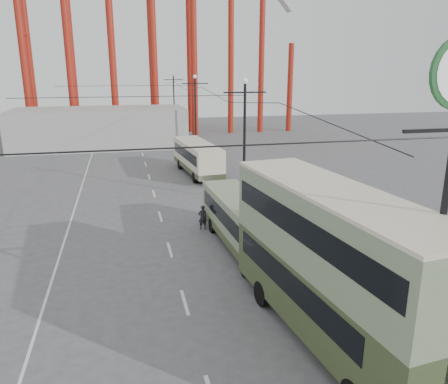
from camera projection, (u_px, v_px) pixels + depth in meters
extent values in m
plane|color=#4E4E51|center=(228.00, 355.00, 15.66)|extent=(160.00, 160.00, 0.00)
cube|color=silver|center=(157.00, 204.00, 33.26)|extent=(0.15, 82.00, 0.01)
cube|color=silver|center=(235.00, 195.00, 35.60)|extent=(0.12, 120.00, 0.01)
cube|color=silver|center=(76.00, 206.00, 32.89)|extent=(0.12, 120.00, 0.01)
cylinder|color=black|center=(437.00, 259.00, 12.86)|extent=(0.20, 0.20, 9.00)
cylinder|color=black|center=(419.00, 380.00, 14.01)|extent=(0.44, 0.44, 0.50)
cylinder|color=black|center=(244.00, 144.00, 32.55)|extent=(0.20, 0.20, 9.00)
cylinder|color=black|center=(244.00, 199.00, 33.70)|extent=(0.44, 0.44, 0.50)
cube|color=black|center=(245.00, 92.00, 31.53)|extent=(3.20, 0.10, 0.10)
sphere|color=white|center=(245.00, 81.00, 31.31)|extent=(0.44, 0.44, 0.44)
cylinder|color=black|center=(196.00, 116.00, 53.18)|extent=(0.20, 0.20, 9.00)
cylinder|color=black|center=(196.00, 150.00, 54.33)|extent=(0.44, 0.44, 0.50)
cube|color=black|center=(195.00, 83.00, 52.16)|extent=(3.20, 0.10, 0.10)
sphere|color=white|center=(195.00, 77.00, 51.94)|extent=(0.44, 0.44, 0.44)
cylinder|color=black|center=(174.00, 103.00, 73.82)|extent=(0.20, 0.20, 9.00)
cylinder|color=black|center=(175.00, 128.00, 74.96)|extent=(0.44, 0.44, 0.50)
cube|color=black|center=(173.00, 80.00, 72.79)|extent=(3.20, 0.10, 0.10)
sphere|color=white|center=(173.00, 75.00, 72.57)|extent=(0.44, 0.44, 0.44)
cylinder|color=maroon|center=(22.00, 43.00, 60.10)|extent=(1.00, 1.00, 27.00)
cylinder|color=maroon|center=(27.00, 44.00, 63.85)|extent=(1.00, 1.00, 27.00)
cylinder|color=maroon|center=(64.00, 9.00, 60.20)|extent=(1.00, 1.00, 36.00)
cylinder|color=maroon|center=(68.00, 12.00, 63.95)|extent=(1.00, 1.00, 36.00)
cylinder|color=maroon|center=(231.00, 35.00, 67.19)|extent=(0.90, 0.90, 30.00)
cylinder|color=maroon|center=(261.00, 63.00, 69.36)|extent=(0.90, 0.90, 22.00)
cylinder|color=maroon|center=(290.00, 88.00, 71.53)|extent=(0.90, 0.90, 14.00)
cube|color=#9D9E99|center=(101.00, 128.00, 57.75)|extent=(22.00, 10.00, 5.00)
cube|color=#374324|center=(328.00, 296.00, 16.12)|extent=(4.00, 11.23, 2.42)
cube|color=black|center=(329.00, 284.00, 15.99)|extent=(3.78, 9.05, 0.99)
cube|color=gray|center=(331.00, 262.00, 15.75)|extent=(4.02, 11.23, 0.33)
cube|color=gray|center=(333.00, 226.00, 15.38)|extent=(4.00, 11.23, 2.42)
cube|color=black|center=(333.00, 223.00, 15.35)|extent=(3.96, 10.58, 0.93)
cube|color=beige|center=(336.00, 191.00, 15.04)|extent=(4.02, 11.23, 0.13)
cylinder|color=black|center=(262.00, 293.00, 18.85)|extent=(0.43, 1.13, 1.10)
cylinder|color=black|center=(312.00, 284.00, 19.65)|extent=(0.43, 1.13, 1.10)
cylinder|color=black|center=(422.00, 378.00, 13.68)|extent=(0.43, 1.13, 1.10)
cube|color=gray|center=(243.00, 222.00, 24.56)|extent=(2.80, 10.14, 2.19)
cube|color=black|center=(243.00, 216.00, 24.46)|extent=(2.78, 9.05, 0.87)
cube|color=#374324|center=(243.00, 237.00, 24.80)|extent=(2.83, 10.14, 0.46)
cube|color=gray|center=(243.00, 202.00, 24.25)|extent=(2.82, 10.14, 0.15)
cylinder|color=black|center=(213.00, 226.00, 27.21)|extent=(0.30, 0.92, 0.91)
cylinder|color=black|center=(244.00, 223.00, 27.76)|extent=(0.30, 0.92, 0.91)
cylinder|color=black|center=(244.00, 267.00, 21.64)|extent=(0.30, 0.92, 0.91)
cylinder|color=black|center=(282.00, 262.00, 22.19)|extent=(0.30, 0.92, 0.91)
cube|color=beige|center=(197.00, 157.00, 42.32)|extent=(3.42, 10.13, 2.39)
cube|color=black|center=(197.00, 153.00, 42.21)|extent=(3.35, 8.95, 0.94)
cube|color=#374324|center=(197.00, 166.00, 42.57)|extent=(3.45, 10.14, 0.50)
cube|color=beige|center=(197.00, 144.00, 41.97)|extent=(3.44, 10.14, 0.16)
cylinder|color=black|center=(180.00, 165.00, 44.67)|extent=(0.37, 1.02, 0.99)
cylinder|color=black|center=(201.00, 163.00, 45.36)|extent=(0.37, 1.02, 0.99)
cylinder|color=black|center=(194.00, 177.00, 39.59)|extent=(0.37, 1.02, 0.99)
cylinder|color=black|center=(218.00, 175.00, 40.27)|extent=(0.37, 1.02, 0.99)
imported|color=black|center=(203.00, 217.00, 27.86)|extent=(0.61, 0.44, 1.58)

